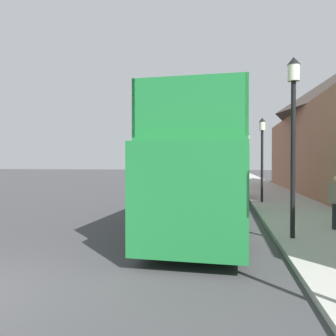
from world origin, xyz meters
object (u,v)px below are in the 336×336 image
Objects in this scene: parked_car_ahead_of_bus at (229,188)px; lamp_post_nearest at (293,114)px; lamp_post_third at (247,150)px; tour_bus at (209,176)px; lamp_post_second at (262,144)px.

lamp_post_nearest reaches higher than parked_car_ahead_of_bus.
lamp_post_third is at bearing 90.24° from lamp_post_nearest.
lamp_post_third is at bearing 83.33° from tour_bus.
tour_bus is 2.35× the size of parked_car_ahead_of_bus.
parked_car_ahead_of_bus is 6.73m from lamp_post_third.
lamp_post_second is (0.11, 8.43, -0.34)m from lamp_post_nearest.
tour_bus is at bearing -95.74° from parked_car_ahead_of_bus.
parked_car_ahead_of_bus is (0.84, 8.48, -1.08)m from tour_bus.
lamp_post_second is (2.53, 6.09, 1.47)m from tour_bus.
parked_car_ahead_of_bus is 1.02× the size of lamp_post_third.
tour_bus is at bearing 135.88° from lamp_post_nearest.
lamp_post_second is (1.69, -2.39, 2.55)m from parked_car_ahead_of_bus.
lamp_post_nearest is at bearing -90.72° from lamp_post_second.
parked_car_ahead_of_bus is 3.88m from lamp_post_second.
lamp_post_second is 8.44m from lamp_post_third.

